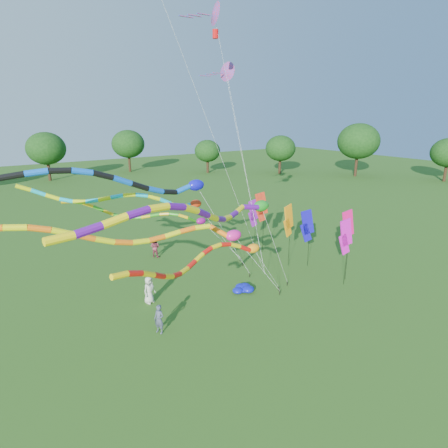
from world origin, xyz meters
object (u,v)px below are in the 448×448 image
blue_nylon_heap (245,289)px  person_a (149,290)px  tube_kite_red (212,257)px  tube_kite_orange (151,234)px  person_c (155,247)px  person_b (159,319)px

blue_nylon_heap → person_a: size_ratio=0.76×
tube_kite_red → person_a: size_ratio=6.95×
tube_kite_orange → person_a: (0.73, 2.64, -4.41)m
blue_nylon_heap → person_c: (-2.30, 9.01, 0.63)m
tube_kite_orange → person_c: bearing=74.1°
person_a → person_b: size_ratio=1.06×
tube_kite_orange → person_b: bearing=-93.4°
person_b → tube_kite_red: bearing=21.4°
tube_kite_red → tube_kite_orange: bearing=109.1°
person_c → person_b: bearing=119.9°
tube_kite_red → person_a: bearing=85.3°
tube_kite_orange → person_b: tube_kite_orange is taller
person_a → person_c: size_ratio=1.03×
blue_nylon_heap → person_a: person_a is taller
tube_kite_red → blue_nylon_heap: 6.92m
tube_kite_orange → person_a: bearing=82.2°
person_a → tube_kite_orange: bearing=-127.8°
person_a → tube_kite_red: bearing=-98.8°
blue_nylon_heap → person_a: 6.14m
person_a → person_c: 7.71m
tube_kite_red → blue_nylon_heap: bearing=17.0°
blue_nylon_heap → person_c: bearing=104.3°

